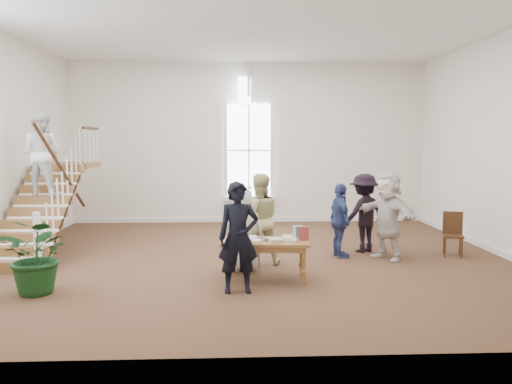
{
  "coord_description": "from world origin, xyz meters",
  "views": [
    {
      "loc": [
        -0.41,
        -9.69,
        2.35
      ],
      "look_at": [
        0.03,
        0.4,
        1.29
      ],
      "focal_mm": 35.0,
      "sensor_mm": 36.0,
      "label": 1
    }
  ],
  "objects_px": {
    "elderly_woman": "(243,230)",
    "woman_cluster_a": "(340,220)",
    "library_table": "(266,245)",
    "woman_cluster_c": "(388,216)",
    "police_officer": "(238,237)",
    "side_chair": "(453,232)",
    "floor_plant": "(39,256)",
    "person_yellow": "(259,219)",
    "woman_cluster_b": "(364,213)"
  },
  "relations": [
    {
      "from": "elderly_woman",
      "to": "woman_cluster_a",
      "type": "xyz_separation_m",
      "value": [
        1.95,
        0.98,
        0.0
      ]
    },
    {
      "from": "library_table",
      "to": "woman_cluster_c",
      "type": "distance_m",
      "value": 2.86
    },
    {
      "from": "elderly_woman",
      "to": "woman_cluster_c",
      "type": "distance_m",
      "value": 2.96
    },
    {
      "from": "police_officer",
      "to": "side_chair",
      "type": "xyz_separation_m",
      "value": [
        4.38,
        2.28,
        -0.37
      ]
    },
    {
      "from": "library_table",
      "to": "floor_plant",
      "type": "distance_m",
      "value": 3.55
    },
    {
      "from": "elderly_woman",
      "to": "side_chair",
      "type": "height_order",
      "value": "elderly_woman"
    },
    {
      "from": "person_yellow",
      "to": "floor_plant",
      "type": "bearing_deg",
      "value": 18.54
    },
    {
      "from": "library_table",
      "to": "woman_cluster_a",
      "type": "relative_size",
      "value": 1.02
    },
    {
      "from": "person_yellow",
      "to": "woman_cluster_c",
      "type": "xyz_separation_m",
      "value": [
        2.55,
        0.28,
        0.0
      ]
    },
    {
      "from": "side_chair",
      "to": "elderly_woman",
      "type": "bearing_deg",
      "value": -147.96
    },
    {
      "from": "elderly_woman",
      "to": "person_yellow",
      "type": "bearing_deg",
      "value": -115.13
    },
    {
      "from": "police_officer",
      "to": "elderly_woman",
      "type": "relative_size",
      "value": 1.16
    },
    {
      "from": "library_table",
      "to": "police_officer",
      "type": "xyz_separation_m",
      "value": [
        -0.46,
        -0.65,
        0.26
      ]
    },
    {
      "from": "library_table",
      "to": "side_chair",
      "type": "height_order",
      "value": "side_chair"
    },
    {
      "from": "police_officer",
      "to": "side_chair",
      "type": "bearing_deg",
      "value": 22.69
    },
    {
      "from": "police_officer",
      "to": "floor_plant",
      "type": "distance_m",
      "value": 3.06
    },
    {
      "from": "police_officer",
      "to": "woman_cluster_b",
      "type": "xyz_separation_m",
      "value": [
        2.65,
        2.68,
        -0.04
      ]
    },
    {
      "from": "woman_cluster_a",
      "to": "floor_plant",
      "type": "height_order",
      "value": "woman_cluster_a"
    },
    {
      "from": "side_chair",
      "to": "floor_plant",
      "type": "bearing_deg",
      "value": -144.9
    },
    {
      "from": "person_yellow",
      "to": "woman_cluster_b",
      "type": "xyz_separation_m",
      "value": [
        2.25,
        0.93,
        -0.04
      ]
    },
    {
      "from": "woman_cluster_c",
      "to": "person_yellow",
      "type": "bearing_deg",
      "value": -112.24
    },
    {
      "from": "side_chair",
      "to": "library_table",
      "type": "bearing_deg",
      "value": -138.87
    },
    {
      "from": "library_table",
      "to": "woman_cluster_b",
      "type": "distance_m",
      "value": 3.0
    },
    {
      "from": "library_table",
      "to": "woman_cluster_a",
      "type": "distance_m",
      "value": 2.25
    },
    {
      "from": "police_officer",
      "to": "person_yellow",
      "type": "bearing_deg",
      "value": 72.28
    },
    {
      "from": "woman_cluster_c",
      "to": "police_officer",
      "type": "bearing_deg",
      "value": -83.98
    },
    {
      "from": "woman_cluster_a",
      "to": "woman_cluster_c",
      "type": "xyz_separation_m",
      "value": [
        0.9,
        -0.2,
        0.12
      ]
    },
    {
      "from": "person_yellow",
      "to": "woman_cluster_a",
      "type": "bearing_deg",
      "value": -171.21
    },
    {
      "from": "side_chair",
      "to": "woman_cluster_c",
      "type": "bearing_deg",
      "value": -151.63
    },
    {
      "from": "woman_cluster_a",
      "to": "woman_cluster_c",
      "type": "bearing_deg",
      "value": -111.14
    },
    {
      "from": "police_officer",
      "to": "woman_cluster_c",
      "type": "height_order",
      "value": "woman_cluster_c"
    },
    {
      "from": "person_yellow",
      "to": "side_chair",
      "type": "xyz_separation_m",
      "value": [
        3.98,
        0.53,
        -0.37
      ]
    },
    {
      "from": "woman_cluster_a",
      "to": "side_chair",
      "type": "bearing_deg",
      "value": -97.39
    },
    {
      "from": "woman_cluster_a",
      "to": "floor_plant",
      "type": "xyz_separation_m",
      "value": [
        -5.09,
        -2.17,
        -0.15
      ]
    },
    {
      "from": "woman_cluster_c",
      "to": "side_chair",
      "type": "bearing_deg",
      "value": 71.33
    },
    {
      "from": "library_table",
      "to": "elderly_woman",
      "type": "height_order",
      "value": "elderly_woman"
    },
    {
      "from": "woman_cluster_b",
      "to": "floor_plant",
      "type": "relative_size",
      "value": 1.39
    },
    {
      "from": "police_officer",
      "to": "woman_cluster_c",
      "type": "relative_size",
      "value": 1.0
    },
    {
      "from": "woman_cluster_b",
      "to": "woman_cluster_a",
      "type": "bearing_deg",
      "value": 8.85
    },
    {
      "from": "elderly_woman",
      "to": "side_chair",
      "type": "distance_m",
      "value": 4.41
    },
    {
      "from": "police_officer",
      "to": "woman_cluster_c",
      "type": "distance_m",
      "value": 3.58
    },
    {
      "from": "person_yellow",
      "to": "side_chair",
      "type": "distance_m",
      "value": 4.03
    },
    {
      "from": "police_officer",
      "to": "floor_plant",
      "type": "xyz_separation_m",
      "value": [
        -3.05,
        0.06,
        -0.27
      ]
    },
    {
      "from": "police_officer",
      "to": "elderly_woman",
      "type": "height_order",
      "value": "police_officer"
    },
    {
      "from": "woman_cluster_a",
      "to": "elderly_woman",
      "type": "bearing_deg",
      "value": 108.16
    },
    {
      "from": "person_yellow",
      "to": "woman_cluster_c",
      "type": "distance_m",
      "value": 2.56
    },
    {
      "from": "library_table",
      "to": "woman_cluster_b",
      "type": "bearing_deg",
      "value": 47.93
    },
    {
      "from": "person_yellow",
      "to": "woman_cluster_b",
      "type": "height_order",
      "value": "person_yellow"
    },
    {
      "from": "woman_cluster_b",
      "to": "floor_plant",
      "type": "height_order",
      "value": "woman_cluster_b"
    },
    {
      "from": "police_officer",
      "to": "floor_plant",
      "type": "height_order",
      "value": "police_officer"
    }
  ]
}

